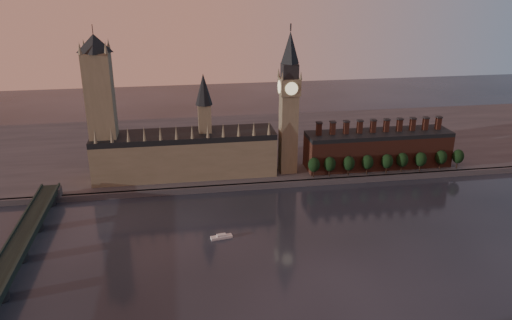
{
  "coord_description": "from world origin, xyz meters",
  "views": [
    {
      "loc": [
        -68.38,
        -228.36,
        142.79
      ],
      "look_at": [
        -22.64,
        55.0,
        35.0
      ],
      "focal_mm": 35.0,
      "sensor_mm": 36.0,
      "label": 1
    }
  ],
  "objects_px": {
    "victoria_tower": "(101,104)",
    "big_ben": "(289,102)",
    "river_boat": "(221,237)",
    "westminster_bridge": "(7,269)"
  },
  "relations": [
    {
      "from": "victoria_tower",
      "to": "river_boat",
      "type": "xyz_separation_m",
      "value": [
        72.22,
        -91.08,
        -58.14
      ]
    },
    {
      "from": "westminster_bridge",
      "to": "river_boat",
      "type": "bearing_deg",
      "value": 13.94
    },
    {
      "from": "victoria_tower",
      "to": "westminster_bridge",
      "type": "xyz_separation_m",
      "value": [
        -35.0,
        -117.7,
        -51.65
      ]
    },
    {
      "from": "victoria_tower",
      "to": "river_boat",
      "type": "bearing_deg",
      "value": -51.59
    },
    {
      "from": "big_ben",
      "to": "river_boat",
      "type": "xyz_separation_m",
      "value": [
        -57.78,
        -86.08,
        -55.88
      ]
    },
    {
      "from": "victoria_tower",
      "to": "big_ben",
      "type": "relative_size",
      "value": 1.01
    },
    {
      "from": "westminster_bridge",
      "to": "river_boat",
      "type": "distance_m",
      "value": 110.67
    },
    {
      "from": "westminster_bridge",
      "to": "big_ben",
      "type": "bearing_deg",
      "value": 34.33
    },
    {
      "from": "big_ben",
      "to": "river_boat",
      "type": "relative_size",
      "value": 8.35
    },
    {
      "from": "river_boat",
      "to": "big_ben",
      "type": "bearing_deg",
      "value": 47.18
    }
  ]
}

